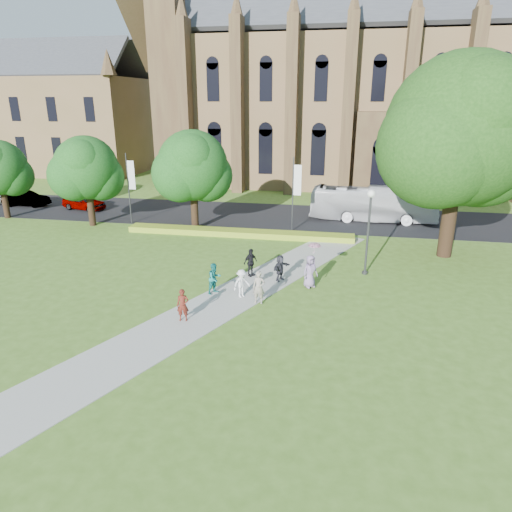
% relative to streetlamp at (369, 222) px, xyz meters
% --- Properties ---
extents(ground, '(160.00, 160.00, 0.00)m').
position_rel_streetlamp_xyz_m(ground, '(-7.50, -6.50, -3.30)').
color(ground, '#476A1F').
rests_on(ground, ground).
extents(road, '(160.00, 10.00, 0.02)m').
position_rel_streetlamp_xyz_m(road, '(-7.50, 13.50, -3.29)').
color(road, black).
rests_on(road, ground).
extents(footpath, '(15.58, 28.54, 0.04)m').
position_rel_streetlamp_xyz_m(footpath, '(-7.50, -5.50, -3.28)').
color(footpath, '#B2B2A8').
rests_on(footpath, ground).
extents(flower_hedge, '(18.00, 1.40, 0.45)m').
position_rel_streetlamp_xyz_m(flower_hedge, '(-9.50, 6.70, -3.07)').
color(flower_hedge, '#CBD32A').
rests_on(flower_hedge, ground).
extents(cathedral, '(52.60, 18.25, 28.00)m').
position_rel_streetlamp_xyz_m(cathedral, '(2.50, 33.23, 9.69)').
color(cathedral, brown).
rests_on(cathedral, ground).
extents(building_west, '(22.00, 14.00, 18.30)m').
position_rel_streetlamp_xyz_m(building_west, '(-41.50, 35.50, 5.91)').
color(building_west, brown).
rests_on(building_west, ground).
extents(streetlamp, '(0.44, 0.44, 5.24)m').
position_rel_streetlamp_xyz_m(streetlamp, '(0.00, 0.00, 0.00)').
color(streetlamp, '#38383D').
rests_on(streetlamp, ground).
extents(large_tree, '(9.60, 9.60, 13.20)m').
position_rel_streetlamp_xyz_m(large_tree, '(5.50, 4.50, 5.07)').
color(large_tree, '#332114').
rests_on(large_tree, ground).
extents(street_tree_0, '(5.20, 5.20, 7.50)m').
position_rel_streetlamp_xyz_m(street_tree_0, '(-22.50, 7.50, 1.58)').
color(street_tree_0, '#332114').
rests_on(street_tree_0, ground).
extents(street_tree_1, '(5.60, 5.60, 8.05)m').
position_rel_streetlamp_xyz_m(street_tree_1, '(-13.50, 8.00, 1.93)').
color(street_tree_1, '#332114').
rests_on(street_tree_1, ground).
extents(banner_pole_0, '(0.70, 0.10, 6.00)m').
position_rel_streetlamp_xyz_m(banner_pole_0, '(-5.39, 8.70, 0.09)').
color(banner_pole_0, '#38383D').
rests_on(banner_pole_0, ground).
extents(banner_pole_1, '(0.70, 0.10, 6.00)m').
position_rel_streetlamp_xyz_m(banner_pole_1, '(-19.39, 8.70, 0.09)').
color(banner_pole_1, '#38383D').
rests_on(banner_pole_1, ground).
extents(tour_coach, '(10.95, 2.87, 3.03)m').
position_rel_streetlamp_xyz_m(tour_coach, '(1.08, 13.32, -1.76)').
color(tour_coach, silver).
rests_on(tour_coach, road).
extents(car_0, '(4.74, 2.85, 1.51)m').
position_rel_streetlamp_xyz_m(car_0, '(-26.28, 12.69, -2.52)').
color(car_0, gray).
rests_on(car_0, road).
extents(car_1, '(4.58, 1.70, 1.49)m').
position_rel_streetlamp_xyz_m(car_1, '(-32.81, 13.02, -2.53)').
color(car_1, gray).
rests_on(car_1, road).
extents(pedestrian_0, '(0.65, 0.49, 1.62)m').
position_rel_streetlamp_xyz_m(pedestrian_0, '(-8.95, -8.13, -2.45)').
color(pedestrian_0, '#591D14').
rests_on(pedestrian_0, footpath).
extents(pedestrian_1, '(1.02, 1.07, 1.75)m').
position_rel_streetlamp_xyz_m(pedestrian_1, '(-8.32, -4.65, -2.38)').
color(pedestrian_1, '#16726C').
rests_on(pedestrian_1, footpath).
extents(pedestrian_2, '(1.12, 1.13, 1.56)m').
position_rel_streetlamp_xyz_m(pedestrian_2, '(-6.75, -4.86, -2.47)').
color(pedestrian_2, white).
rests_on(pedestrian_2, footpath).
extents(pedestrian_3, '(0.95, 1.06, 1.72)m').
position_rel_streetlamp_xyz_m(pedestrian_3, '(-6.88, -1.71, -2.39)').
color(pedestrian_3, black).
rests_on(pedestrian_3, footpath).
extents(pedestrian_4, '(1.10, 1.05, 1.89)m').
position_rel_streetlamp_xyz_m(pedestrian_4, '(-3.21, -2.79, -2.31)').
color(pedestrian_4, gray).
rests_on(pedestrian_4, footpath).
extents(pedestrian_5, '(1.14, 1.49, 1.57)m').
position_rel_streetlamp_xyz_m(pedestrian_5, '(-5.02, -2.11, -2.47)').
color(pedestrian_5, '#2A2932').
rests_on(pedestrian_5, footpath).
extents(pedestrian_6, '(0.66, 0.44, 1.79)m').
position_rel_streetlamp_xyz_m(pedestrian_6, '(-5.69, -5.50, -2.36)').
color(pedestrian_6, gray).
rests_on(pedestrian_6, footpath).
extents(parasol, '(0.88, 0.88, 0.63)m').
position_rel_streetlamp_xyz_m(parasol, '(-3.03, -2.69, -1.05)').
color(parasol, '#EFA9AF').
rests_on(parasol, pedestrian_4).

